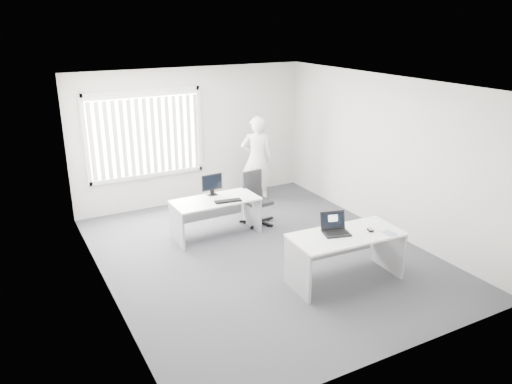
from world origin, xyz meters
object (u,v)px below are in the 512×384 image
desk_near (346,247)px  office_chair (256,207)px  desk_far (216,210)px  person (257,159)px  laptop (337,225)px  monitor (212,185)px

desk_near → office_chair: (-0.10, 2.57, -0.23)m
desk_far → person: (1.52, 1.28, 0.41)m
laptop → desk_near: bearing=-7.5°
person → laptop: (-0.64, -3.61, -0.01)m
person → laptop: person is taller
desk_near → monitor: 2.83m
desk_far → laptop: (0.88, -2.34, 0.41)m
desk_near → office_chair: office_chair is taller
office_chair → desk_far: bearing=-175.2°
monitor → laptop: bearing=-74.7°
desk_near → person: size_ratio=0.93×
desk_far → person: bearing=39.3°
desk_near → person: bearing=85.3°
desk_far → monitor: 0.46m
desk_near → monitor: (-0.97, 2.63, 0.34)m
desk_near → office_chair: 2.59m
laptop → desk_far: bearing=125.4°
office_chair → monitor: monitor is taller
laptop → office_chair: bearing=103.9°
office_chair → monitor: size_ratio=2.55×
desk_far → office_chair: 0.95m
desk_far → person: person is taller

